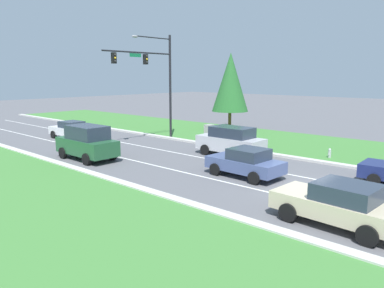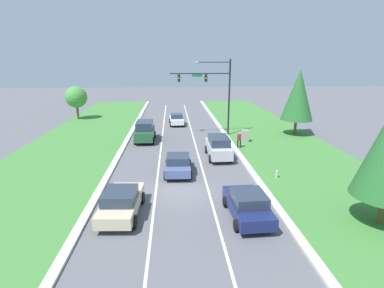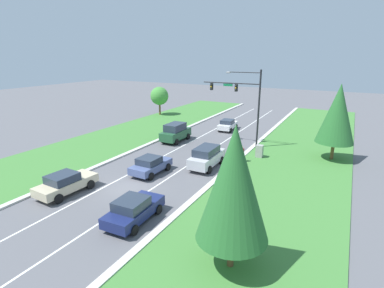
{
  "view_description": "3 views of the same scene",
  "coord_description": "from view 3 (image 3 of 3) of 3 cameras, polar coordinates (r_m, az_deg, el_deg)",
  "views": [
    {
      "loc": [
        -16.68,
        -7.67,
        5.37
      ],
      "look_at": [
        -0.17,
        7.34,
        1.31
      ],
      "focal_mm": 35.0,
      "sensor_mm": 36.0,
      "label": 1
    },
    {
      "loc": [
        -0.58,
        -18.76,
        8.69
      ],
      "look_at": [
        1.3,
        9.41,
        0.69
      ],
      "focal_mm": 28.0,
      "sensor_mm": 36.0,
      "label": 2
    },
    {
      "loc": [
        14.86,
        -17.06,
        10.28
      ],
      "look_at": [
        1.3,
        8.51,
        1.61
      ],
      "focal_mm": 28.0,
      "sensor_mm": 36.0,
      "label": 3
    }
  ],
  "objects": [
    {
      "name": "conifer_far_right_tree",
      "position": [
        32.52,
        25.99,
        5.2
      ],
      "size": [
        3.64,
        3.64,
        7.67
      ],
      "color": "brown",
      "rests_on": "ground_plane"
    },
    {
      "name": "fire_hydrant",
      "position": [
        22.67,
        5.32,
        -9.4
      ],
      "size": [
        0.34,
        0.2,
        0.7
      ],
      "color": "#B7B7BC",
      "rests_on": "ground_plane"
    },
    {
      "name": "ground_plane",
      "position": [
        24.85,
        -12.05,
        -8.16
      ],
      "size": [
        160.0,
        160.0,
        0.0
      ],
      "primitive_type": "plane",
      "color": "#5B5B60"
    },
    {
      "name": "curb_strip_left",
      "position": [
        28.56,
        -20.86,
        -5.41
      ],
      "size": [
        0.5,
        90.0,
        0.15
      ],
      "color": "beige",
      "rests_on": "ground_plane"
    },
    {
      "name": "slate_blue_sedan",
      "position": [
        27.11,
        -7.91,
        -3.97
      ],
      "size": [
        2.21,
        4.2,
        1.57
      ],
      "rotation": [
        0.0,
        0.0,
        -0.03
      ],
      "color": "#475684",
      "rests_on": "ground_plane"
    },
    {
      "name": "lane_stripe_inner_right",
      "position": [
        23.81,
        -8.67,
        -9.09
      ],
      "size": [
        0.14,
        81.0,
        0.01
      ],
      "color": "white",
      "rests_on": "ground_plane"
    },
    {
      "name": "conifer_near_right_tree",
      "position": [
        14.08,
        7.93,
        -7.56
      ],
      "size": [
        3.54,
        3.54,
        7.38
      ],
      "color": "brown",
      "rests_on": "ground_plane"
    },
    {
      "name": "forest_suv",
      "position": [
        36.8,
        -3.16,
        2.26
      ],
      "size": [
        2.13,
        4.58,
        2.23
      ],
      "rotation": [
        0.0,
        0.0,
        -0.0
      ],
      "color": "#235633",
      "rests_on": "ground_plane"
    },
    {
      "name": "silver_suv",
      "position": [
        28.3,
        2.81,
        -2.41
      ],
      "size": [
        2.09,
        4.7,
        2.0
      ],
      "rotation": [
        0.0,
        0.0,
        0.01
      ],
      "color": "silver",
      "rests_on": "ground_plane"
    },
    {
      "name": "traffic_signal_mast",
      "position": [
        34.53,
        9.75,
        8.87
      ],
      "size": [
        6.87,
        0.41,
        8.75
      ],
      "color": "black",
      "rests_on": "ground_plane"
    },
    {
      "name": "champagne_sedan",
      "position": [
        25.06,
        -22.96,
        -6.87
      ],
      "size": [
        2.35,
        4.74,
        1.63
      ],
      "rotation": [
        0.0,
        0.0,
        -0.06
      ],
      "color": "beige",
      "rests_on": "ground_plane"
    },
    {
      "name": "white_sedan",
      "position": [
        42.62,
        6.81,
        3.67
      ],
      "size": [
        2.11,
        4.23,
        1.53
      ],
      "rotation": [
        0.0,
        0.0,
        0.05
      ],
      "color": "white",
      "rests_on": "ground_plane"
    },
    {
      "name": "grass_verge_left",
      "position": [
        32.55,
        -27.03,
        -3.56
      ],
      "size": [
        10.0,
        90.0,
        0.08
      ],
      "color": "#427F38",
      "rests_on": "ground_plane"
    },
    {
      "name": "navy_sedan",
      "position": [
        19.87,
        -11.06,
        -12.12
      ],
      "size": [
        2.27,
        4.49,
        1.61
      ],
      "rotation": [
        0.0,
        0.0,
        0.04
      ],
      "color": "navy",
      "rests_on": "ground_plane"
    },
    {
      "name": "curb_strip_right",
      "position": [
        21.91,
        -0.38,
        -11.09
      ],
      "size": [
        0.5,
        90.0,
        0.15
      ],
      "color": "beige",
      "rests_on": "ground_plane"
    },
    {
      "name": "pedestrian",
      "position": [
        29.9,
        9.49,
        -1.77
      ],
      "size": [
        0.4,
        0.24,
        1.69
      ],
      "rotation": [
        0.0,
        0.0,
        3.08
      ],
      "color": "black",
      "rests_on": "ground_plane"
    },
    {
      "name": "utility_cabinet",
      "position": [
        31.67,
        12.72,
        -1.39
      ],
      "size": [
        0.7,
        0.6,
        1.36
      ],
      "color": "#9E9E99",
      "rests_on": "ground_plane"
    },
    {
      "name": "grass_verge_right",
      "position": [
        20.29,
        13.21,
        -14.13
      ],
      "size": [
        10.0,
        90.0,
        0.08
      ],
      "color": "#427F38",
      "rests_on": "ground_plane"
    },
    {
      "name": "lane_stripe_inner_left",
      "position": [
        25.96,
        -15.13,
        -7.26
      ],
      "size": [
        0.14,
        81.0,
        0.01
      ],
      "color": "white",
      "rests_on": "ground_plane"
    },
    {
      "name": "oak_near_left_tree",
      "position": [
        53.07,
        -6.23,
        9.07
      ],
      "size": [
        3.13,
        3.13,
        4.93
      ],
      "color": "brown",
      "rests_on": "ground_plane"
    }
  ]
}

